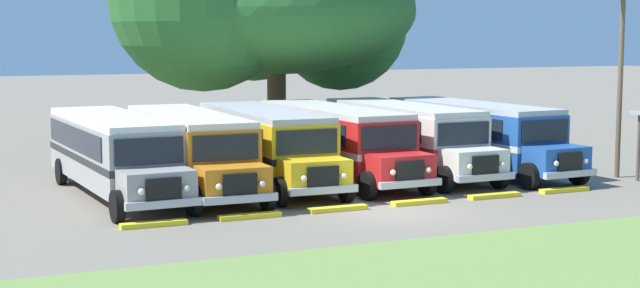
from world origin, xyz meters
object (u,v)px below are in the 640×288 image
Objects in this scene: parked_bus_slot_0 at (114,151)px; parked_bus_slot_3 at (335,139)px; parked_bus_slot_4 at (404,135)px; parked_bus_slot_2 at (265,142)px; broad_shade_tree at (265,10)px; parked_bus_slot_1 at (190,148)px; parked_bus_slot_5 at (475,133)px; utility_pole at (621,74)px.

parked_bus_slot_0 is 1.00× the size of parked_bus_slot_3.
parked_bus_slot_4 is (3.19, 0.14, 0.00)m from parked_bus_slot_3.
broad_shade_tree is at bearing 160.49° from parked_bus_slot_2.
parked_bus_slot_5 is (12.31, 0.05, 0.00)m from parked_bus_slot_1.
utility_pole is at bearing 66.03° from parked_bus_slot_3.
broad_shade_tree reaches higher than parked_bus_slot_2.
parked_bus_slot_1 is 1.41× the size of utility_pole.
parked_bus_slot_3 is (8.77, 0.37, 0.00)m from parked_bus_slot_0.
parked_bus_slot_3 is at bearing -97.12° from parked_bus_slot_5.
parked_bus_slot_4 is at bearing -103.54° from parked_bus_slot_5.
parked_bus_slot_1 is at bearing -122.30° from broad_shade_tree.
parked_bus_slot_4 is 3.12m from parked_bus_slot_5.
parked_bus_slot_3 is 1.41× the size of utility_pole.
broad_shade_tree reaches higher than parked_bus_slot_0.
parked_bus_slot_0 is at bearing -88.66° from parked_bus_slot_4.
parked_bus_slot_4 is at bearing 90.95° from parked_bus_slot_3.
parked_bus_slot_0 is 11.97m from parked_bus_slot_4.
parked_bus_slot_2 and parked_bus_slot_3 have the same top height.
parked_bus_slot_2 is at bearing -89.62° from parked_bus_slot_4.
parked_bus_slot_2 and parked_bus_slot_5 have the same top height.
broad_shade_tree is (7.39, 11.69, 5.30)m from parked_bus_slot_1.
parked_bus_slot_2 is at bearing -91.12° from parked_bus_slot_3.
parked_bus_slot_1 is at bearing -93.06° from parked_bus_slot_5.
broad_shade_tree is at bearing 120.32° from utility_pole.
broad_shade_tree is at bearing 136.08° from parked_bus_slot_0.
broad_shade_tree is (-1.84, 11.09, 5.30)m from parked_bus_slot_4.
parked_bus_slot_1 is at bearing -87.32° from parked_bus_slot_4.
parked_bus_slot_1 and parked_bus_slot_4 have the same top height.
broad_shade_tree is at bearing 171.65° from parked_bus_slot_3.
parked_bus_slot_2 and parked_bus_slot_4 have the same top height.
utility_pole reaches higher than parked_bus_slot_4.
parked_bus_slot_5 is at bearing 87.02° from parked_bus_slot_0.
parked_bus_slot_4 is at bearing 148.45° from utility_pole.
parked_bus_slot_1 is at bearing -80.28° from parked_bus_slot_2.
parked_bus_slot_2 is (5.82, 0.35, 0.00)m from parked_bus_slot_0.
utility_pole reaches higher than parked_bus_slot_0.
parked_bus_slot_2 is (3.09, 0.45, 0.00)m from parked_bus_slot_1.
parked_bus_slot_5 is at bearing -67.11° from broad_shade_tree.
parked_bus_slot_5 is (15.03, -0.05, 0.00)m from parked_bus_slot_0.
parked_bus_slot_1 is 1.00× the size of parked_bus_slot_2.
parked_bus_slot_0 is 5.83m from parked_bus_slot_2.
utility_pole reaches higher than parked_bus_slot_3.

